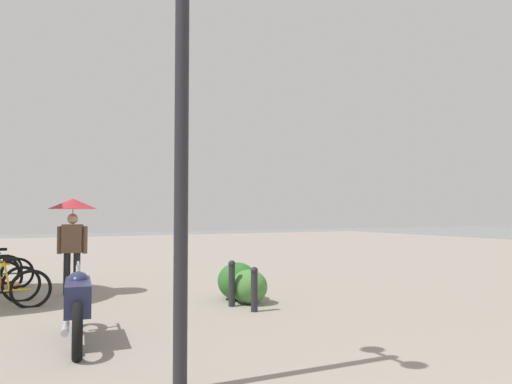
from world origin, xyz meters
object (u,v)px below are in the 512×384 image
(bollard_mid, at_px, (232,282))
(bollard_near, at_px, (254,288))
(lamppost, at_px, (182,92))
(pedestrian, at_px, (73,219))
(motorcycle, at_px, (77,304))

(bollard_mid, bearing_deg, bollard_near, -166.26)
(lamppost, xyz_separation_m, bollard_mid, (3.63, -2.21, -2.49))
(lamppost, bearing_deg, pedestrian, 2.39)
(motorcycle, relative_size, bollard_mid, 2.56)
(pedestrian, xyz_separation_m, bollard_near, (-3.35, -2.63, -1.19))
(pedestrian, bearing_deg, lamppost, -177.61)
(pedestrian, height_order, bollard_near, pedestrian)
(bollard_near, bearing_deg, pedestrian, 38.06)
(motorcycle, distance_m, bollard_near, 3.09)
(bollard_near, xyz_separation_m, bollard_mid, (0.62, 0.15, 0.03))
(motorcycle, relative_size, pedestrian, 1.07)
(lamppost, relative_size, bollard_mid, 5.26)
(pedestrian, bearing_deg, bollard_mid, -137.87)
(motorcycle, height_order, bollard_near, motorcycle)
(motorcycle, bearing_deg, bollard_near, -77.12)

